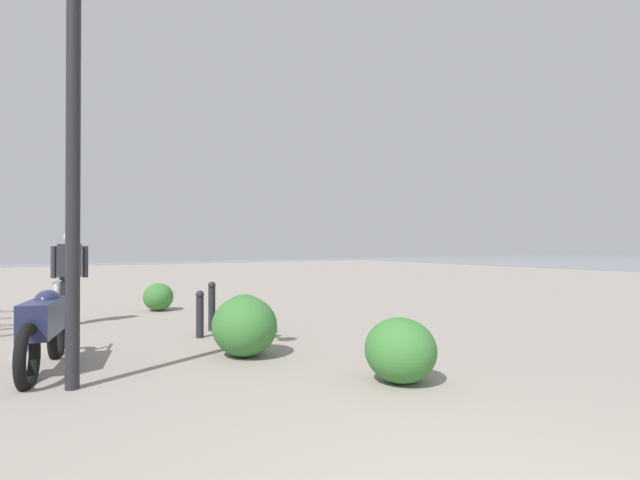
# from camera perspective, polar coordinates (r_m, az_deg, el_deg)

# --- Properties ---
(lamppost) EXTENTS (0.98, 0.28, 4.44)m
(lamppost) POSITION_cam_1_polar(r_m,az_deg,el_deg) (5.88, -26.20, 13.77)
(lamppost) COLOR #232328
(lamppost) RESTS_ON ground
(motorcycle) EXTENTS (2.13, 0.71, 1.06)m
(motorcycle) POSITION_cam_1_polar(r_m,az_deg,el_deg) (6.80, -28.86, -8.64)
(motorcycle) COLOR black
(motorcycle) RESTS_ON ground
(pedestrian) EXTENTS (0.29, 0.62, 1.71)m
(pedestrian) POSITION_cam_1_polar(r_m,az_deg,el_deg) (10.27, -26.54, -3.12)
(pedestrian) COLOR black
(pedestrian) RESTS_ON ground
(bollard_near) EXTENTS (0.13, 0.13, 0.74)m
(bollard_near) POSITION_cam_1_polar(r_m,az_deg,el_deg) (8.22, -13.48, -8.06)
(bollard_near) COLOR #232328
(bollard_near) RESTS_ON ground
(bollard_mid) EXTENTS (0.13, 0.13, 0.84)m
(bollard_mid) POSITION_cam_1_polar(r_m,az_deg,el_deg) (8.84, -12.18, -7.22)
(bollard_mid) COLOR #232328
(bollard_mid) RESTS_ON ground
(shrub_low) EXTENTS (0.93, 0.84, 0.79)m
(shrub_low) POSITION_cam_1_polar(r_m,az_deg,el_deg) (6.77, -8.56, -9.63)
(shrub_low) COLOR #387533
(shrub_low) RESTS_ON ground
(shrub_round) EXTENTS (0.72, 0.64, 0.61)m
(shrub_round) POSITION_cam_1_polar(r_m,az_deg,el_deg) (11.75, -17.88, -6.17)
(shrub_round) COLOR #387533
(shrub_round) RESTS_ON ground
(shrub_wide) EXTENTS (0.81, 0.73, 0.69)m
(shrub_wide) POSITION_cam_1_polar(r_m,az_deg,el_deg) (5.54, 9.10, -12.24)
(shrub_wide) COLOR #387533
(shrub_wide) RESTS_ON ground
(shrub_tall) EXTENTS (0.77, 0.69, 0.66)m
(shrub_tall) POSITION_cam_1_polar(r_m,az_deg,el_deg) (8.36, -8.57, -8.35)
(shrub_tall) COLOR #387533
(shrub_tall) RESTS_ON ground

